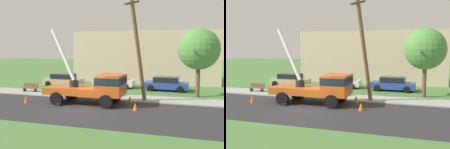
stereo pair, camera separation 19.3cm
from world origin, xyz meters
TOP-DOWN VIEW (x-y plane):
  - ground_plane at (0.00, 12.00)m, footprint 120.00×120.00m
  - road_asphalt at (0.00, 0.00)m, footprint 80.00×7.53m
  - sidewalk_strip at (0.00, 5.14)m, footprint 80.00×2.74m
  - utility_truck at (0.19, 2.19)m, footprint 6.79×3.20m
  - leaning_utility_pole at (3.26, 3.37)m, footprint 1.31×2.88m
  - traffic_cone_ahead at (3.63, 1.04)m, footprint 0.36×0.36m
  - traffic_cone_behind at (-5.23, 0.94)m, footprint 0.36×0.36m
  - traffic_cone_curbside at (2.66, 3.53)m, footprint 0.36×0.36m
  - parked_sedan_tan at (-6.67, 9.93)m, footprint 4.41×2.03m
  - parked_sedan_white at (-0.90, 10.69)m, footprint 4.47×2.14m
  - parked_sedan_blue at (4.80, 10.30)m, footprint 4.45×2.11m
  - park_bench at (-7.78, 5.20)m, footprint 1.60×0.45m
  - roadside_tree_near at (7.81, 7.70)m, footprint 3.63×3.63m
  - lowrise_building_backdrop at (1.42, 17.52)m, footprint 18.00×6.00m

SIDE VIEW (x-z plane):
  - ground_plane at x=0.00m, z-range 0.00..0.00m
  - road_asphalt at x=0.00m, z-range 0.00..0.01m
  - sidewalk_strip at x=0.00m, z-range 0.00..0.10m
  - traffic_cone_ahead at x=3.63m, z-range 0.00..0.56m
  - traffic_cone_behind at x=-5.23m, z-range 0.00..0.56m
  - traffic_cone_curbside at x=2.66m, z-range 0.00..0.56m
  - park_bench at x=-7.78m, z-range 0.01..0.91m
  - parked_sedan_tan at x=-6.67m, z-range 0.00..1.42m
  - parked_sedan_white at x=-0.90m, z-range 0.00..1.42m
  - parked_sedan_blue at x=4.80m, z-range 0.00..1.42m
  - utility_truck at x=0.19m, z-range -1.58..4.40m
  - lowrise_building_backdrop at x=1.42m, z-range 0.00..6.40m
  - roadside_tree_near at x=7.81m, z-range 1.20..7.27m
  - leaning_utility_pole at x=3.26m, z-range 0.12..8.92m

